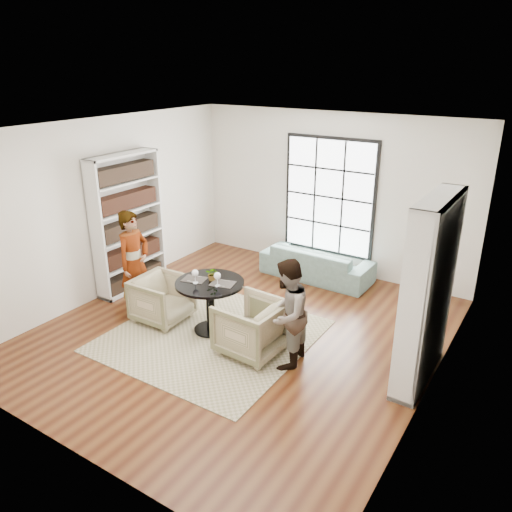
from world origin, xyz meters
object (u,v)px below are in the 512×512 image
Objects in this scene: pedestal_table at (210,296)px; person_right at (287,314)px; wine_glass_right at (217,276)px; armchair_left at (162,299)px; person_left at (134,263)px; sofa at (317,263)px; wine_glass_left at (195,273)px; flower_centerpiece at (212,274)px; armchair_right at (251,327)px.

pedestal_table is 0.68× the size of person_right.
pedestal_table is 1.40m from person_right.
pedestal_table is at bearing 164.57° from wine_glass_right.
armchair_left is 0.74m from person_left.
sofa is at bearing -170.44° from person_right.
person_left is 1.25m from wine_glass_left.
flower_centerpiece reaches higher than pedestal_table.
armchair_right is 0.66m from person_right.
person_right is (1.38, -0.16, 0.16)m from pedestal_table.
flower_centerpiece reaches higher than armchair_right.
armchair_right is 0.50× the size of person_left.
wine_glass_right reaches higher than sofa.
armchair_left is at bearing -170.88° from pedestal_table.
sofa is at bearing 80.01° from flower_centerpiece.
person_left reaches higher than wine_glass_left.
wine_glass_right is at bearing -89.76° from person_left.
person_right is 1.22m from wine_glass_right.
person_left is (-1.85, -2.80, 0.55)m from sofa.
flower_centerpiece is at bearing -77.47° from armchair_left.
pedestal_table is at bearing -90.00° from flower_centerpiece.
wine_glass_right reaches higher than armchair_right.
person_right is 1.55m from wine_glass_left.
person_right is at bearing -0.64° from wine_glass_left.
pedestal_table is 0.87m from armchair_right.
wine_glass_right is (1.57, 0.08, 0.11)m from person_left.
person_left reaches higher than sofa.
armchair_right is 1.01m from flower_centerpiece.
armchair_right is (0.38, -2.82, 0.09)m from sofa.
person_left is at bearing -99.16° from person_right.
pedestal_table is at bearing 43.98° from wine_glass_left.
person_left is at bearing -174.46° from pedestal_table.
armchair_right is at bearing 98.87° from sofa.
wine_glass_left is at bearing -164.63° from wine_glass_right.
person_right is at bearing -93.32° from person_left.
armchair_left is 1.19m from wine_glass_right.
wine_glass_left reaches higher than armchair_left.
wine_glass_right reaches higher than flower_centerpiece.
wine_glass_right is at bearing 85.52° from sofa.
armchair_left reaches higher than sofa.
armchair_left is 3.89× the size of flower_centerpiece.
person_left is 1.14× the size of person_right.
person_left is at bearing 179.67° from wine_glass_left.
person_left is at bearing -87.08° from armchair_right.
person_right is (2.22, -0.02, 0.39)m from armchair_left.
armchair_right is at bearing -93.44° from person_left.
pedestal_table is 4.74× the size of wine_glass_right.
person_right is (2.77, -0.02, -0.10)m from person_left.
wine_glass_left is 1.00× the size of wine_glass_right.
armchair_left is 1.03m from flower_centerpiece.
armchair_right is at bearing -98.66° from person_right.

